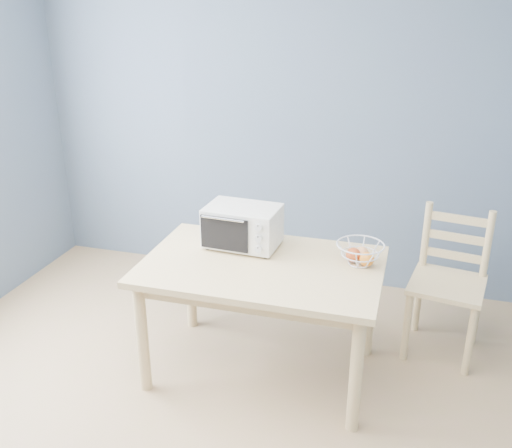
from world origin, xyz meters
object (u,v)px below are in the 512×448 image
(dining_table, at_px, (262,279))
(fruit_basket, at_px, (360,253))
(toaster_oven, at_px, (240,225))
(dining_chair, at_px, (448,285))

(dining_table, height_order, fruit_basket, fruit_basket)
(dining_table, relative_size, fruit_basket, 4.68)
(toaster_oven, distance_m, dining_chair, 1.40)
(fruit_basket, height_order, dining_chair, dining_chair)
(dining_table, height_order, dining_chair, dining_chair)
(toaster_oven, bearing_deg, fruit_basket, -0.11)
(fruit_basket, bearing_deg, dining_chair, 38.06)
(dining_table, bearing_deg, fruit_basket, 15.70)
(toaster_oven, distance_m, fruit_basket, 0.75)
(dining_table, relative_size, toaster_oven, 3.01)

